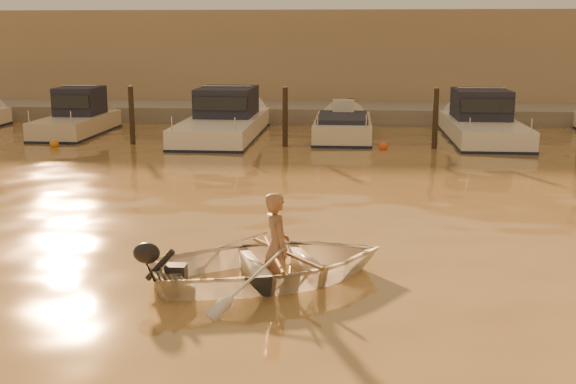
# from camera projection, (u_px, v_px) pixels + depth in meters

# --- Properties ---
(ground_plane) EXTENTS (160.00, 160.00, 0.00)m
(ground_plane) POSITION_uv_depth(u_px,v_px,m) (214.00, 285.00, 11.08)
(ground_plane) COLOR brown
(ground_plane) RESTS_ON ground
(dinghy) EXTENTS (4.53, 3.98, 0.78)m
(dinghy) POSITION_uv_depth(u_px,v_px,m) (271.00, 264.00, 11.23)
(dinghy) COLOR white
(dinghy) RESTS_ON ground_plane
(person) EXTENTS (0.62, 0.73, 1.70)m
(person) POSITION_uv_depth(u_px,v_px,m) (277.00, 246.00, 11.20)
(person) COLOR #95694A
(person) RESTS_ON dinghy
(outboard_motor) EXTENTS (0.98, 0.73, 0.70)m
(outboard_motor) POSITION_uv_depth(u_px,v_px,m) (175.00, 273.00, 10.76)
(outboard_motor) COLOR black
(outboard_motor) RESTS_ON dinghy
(oar_port) EXTENTS (1.28, 1.74, 0.13)m
(oar_port) POSITION_uv_depth(u_px,v_px,m) (286.00, 253.00, 11.28)
(oar_port) COLOR brown
(oar_port) RESTS_ON dinghy
(oar_starboard) EXTENTS (0.56, 2.06, 0.13)m
(oar_starboard) POSITION_uv_depth(u_px,v_px,m) (274.00, 254.00, 11.22)
(oar_starboard) COLOR brown
(oar_starboard) RESTS_ON dinghy
(moored_boat_1) EXTENTS (1.89, 5.74, 1.75)m
(moored_boat_1) POSITION_uv_depth(u_px,v_px,m) (76.00, 118.00, 27.23)
(moored_boat_1) COLOR beige
(moored_boat_1) RESTS_ON ground_plane
(moored_boat_2) EXTENTS (2.57, 8.51, 1.75)m
(moored_boat_2) POSITION_uv_depth(u_px,v_px,m) (224.00, 119.00, 26.73)
(moored_boat_2) COLOR white
(moored_boat_2) RESTS_ON ground_plane
(moored_boat_3) EXTENTS (2.01, 5.83, 0.95)m
(moored_boat_3) POSITION_uv_depth(u_px,v_px,m) (343.00, 132.00, 26.43)
(moored_boat_3) COLOR beige
(moored_boat_3) RESTS_ON ground_plane
(moored_boat_4) EXTENTS (2.39, 7.33, 1.75)m
(moored_boat_4) POSITION_uv_depth(u_px,v_px,m) (483.00, 122.00, 25.91)
(moored_boat_4) COLOR white
(moored_boat_4) RESTS_ON ground_plane
(piling_1) EXTENTS (0.18, 0.18, 2.20)m
(piling_1) POSITION_uv_depth(u_px,v_px,m) (132.00, 118.00, 24.78)
(piling_1) COLOR #2D2319
(piling_1) RESTS_ON ground_plane
(piling_2) EXTENTS (0.18, 0.18, 2.20)m
(piling_2) POSITION_uv_depth(u_px,v_px,m) (285.00, 120.00, 24.32)
(piling_2) COLOR #2D2319
(piling_2) RESTS_ON ground_plane
(piling_3) EXTENTS (0.18, 0.18, 2.20)m
(piling_3) POSITION_uv_depth(u_px,v_px,m) (435.00, 121.00, 23.88)
(piling_3) COLOR #2D2319
(piling_3) RESTS_ON ground_plane
(fender_b) EXTENTS (0.30, 0.30, 0.30)m
(fender_b) POSITION_uv_depth(u_px,v_px,m) (54.00, 144.00, 24.37)
(fender_b) COLOR orange
(fender_b) RESTS_ON ground_plane
(fender_c) EXTENTS (0.30, 0.30, 0.30)m
(fender_c) POSITION_uv_depth(u_px,v_px,m) (206.00, 148.00, 23.46)
(fender_c) COLOR silver
(fender_c) RESTS_ON ground_plane
(fender_d) EXTENTS (0.30, 0.30, 0.30)m
(fender_d) POSITION_uv_depth(u_px,v_px,m) (383.00, 146.00, 23.83)
(fender_d) COLOR #E4541A
(fender_d) RESTS_ON ground_plane
(fender_e) EXTENTS (0.30, 0.30, 0.30)m
(fender_e) POSITION_uv_depth(u_px,v_px,m) (530.00, 147.00, 23.61)
(fender_e) COLOR silver
(fender_e) RESTS_ON ground_plane
(quay) EXTENTS (52.00, 4.00, 1.00)m
(quay) POSITION_uv_depth(u_px,v_px,m) (306.00, 116.00, 31.95)
(quay) COLOR gray
(quay) RESTS_ON ground_plane
(waterfront_building) EXTENTS (46.00, 7.00, 4.80)m
(waterfront_building) POSITION_uv_depth(u_px,v_px,m) (313.00, 60.00, 36.81)
(waterfront_building) COLOR #9E8466
(waterfront_building) RESTS_ON quay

